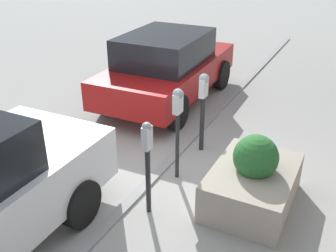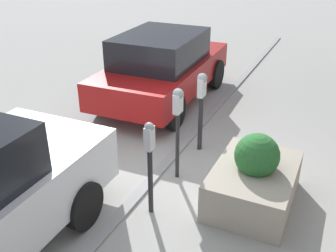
{
  "view_description": "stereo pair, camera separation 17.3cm",
  "coord_description": "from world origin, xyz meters",
  "px_view_note": "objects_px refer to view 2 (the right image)",
  "views": [
    {
      "loc": [
        -4.55,
        -2.4,
        3.38
      ],
      "look_at": [
        0.0,
        -0.08,
        0.84
      ],
      "focal_mm": 42.0,
      "sensor_mm": 36.0,
      "label": 1
    },
    {
      "loc": [
        -4.63,
        -2.24,
        3.38
      ],
      "look_at": [
        0.0,
        -0.08,
        0.84
      ],
      "focal_mm": 42.0,
      "sensor_mm": 36.0,
      "label": 2
    }
  ],
  "objects_px": {
    "parking_meter_second": "(178,114)",
    "parked_car_middle": "(163,66)",
    "parking_meter_nearest": "(150,155)",
    "parking_meter_middle": "(201,99)",
    "planter_box": "(254,179)"
  },
  "relations": [
    {
      "from": "parking_meter_second",
      "to": "parked_car_middle",
      "type": "bearing_deg",
      "value": 29.85
    },
    {
      "from": "parking_meter_nearest",
      "to": "parking_meter_middle",
      "type": "height_order",
      "value": "parking_meter_middle"
    },
    {
      "from": "parking_meter_second",
      "to": "parking_meter_middle",
      "type": "xyz_separation_m",
      "value": [
        0.95,
        -0.0,
        -0.12
      ]
    },
    {
      "from": "parked_car_middle",
      "to": "planter_box",
      "type": "bearing_deg",
      "value": -137.2
    },
    {
      "from": "planter_box",
      "to": "parked_car_middle",
      "type": "xyz_separation_m",
      "value": [
        2.76,
        2.71,
        0.42
      ]
    },
    {
      "from": "parking_meter_middle",
      "to": "parked_car_middle",
      "type": "relative_size",
      "value": 0.35
    },
    {
      "from": "parking_meter_second",
      "to": "parked_car_middle",
      "type": "distance_m",
      "value": 3.06
    },
    {
      "from": "parking_meter_second",
      "to": "parking_meter_middle",
      "type": "relative_size",
      "value": 1.05
    },
    {
      "from": "parking_meter_middle",
      "to": "planter_box",
      "type": "height_order",
      "value": "parking_meter_middle"
    },
    {
      "from": "planter_box",
      "to": "parked_car_middle",
      "type": "relative_size",
      "value": 0.38
    },
    {
      "from": "planter_box",
      "to": "parking_meter_second",
      "type": "bearing_deg",
      "value": 84.2
    },
    {
      "from": "parking_meter_nearest",
      "to": "parking_meter_second",
      "type": "xyz_separation_m",
      "value": [
        0.91,
        0.02,
        0.19
      ]
    },
    {
      "from": "parking_meter_nearest",
      "to": "parking_meter_middle",
      "type": "bearing_deg",
      "value": 0.59
    },
    {
      "from": "planter_box",
      "to": "parking_meter_middle",
      "type": "bearing_deg",
      "value": 48.05
    },
    {
      "from": "parking_meter_second",
      "to": "parking_meter_nearest",
      "type": "bearing_deg",
      "value": -178.73
    }
  ]
}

